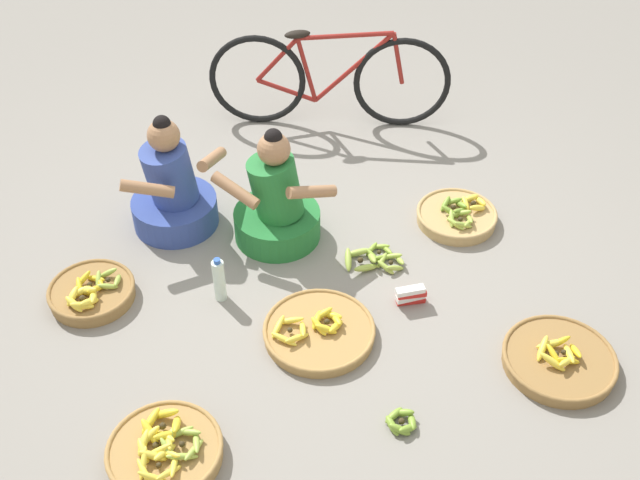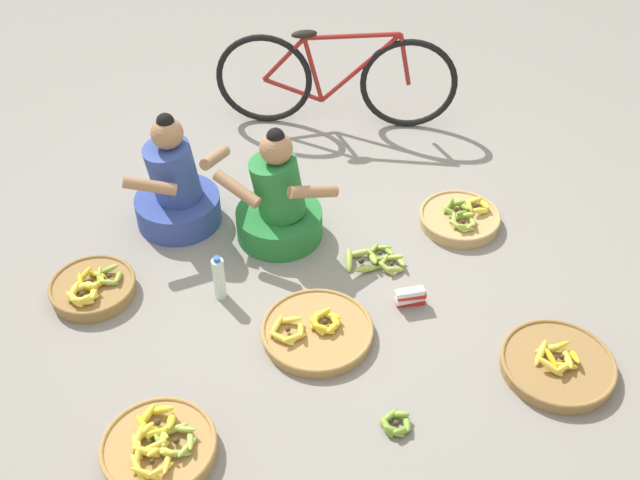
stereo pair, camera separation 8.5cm
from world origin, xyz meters
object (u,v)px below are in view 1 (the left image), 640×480
Objects in this scene: packet_carton_stack at (411,295)px; banana_basket_mid_left at (92,292)px; loose_bananas_near_bicycle at (401,422)px; banana_basket_mid_right at (165,451)px; vendor_woman_behind at (173,192)px; banana_basket_front_center at (559,359)px; loose_bananas_front_left at (374,258)px; banana_basket_near_vendor at (319,331)px; water_bottle at (219,280)px; banana_basket_front_right at (457,216)px; vendor_woman_front at (276,205)px; bicycle_leaning at (329,80)px.

banana_basket_mid_left is at bearing 164.40° from packet_carton_stack.
banana_basket_mid_right is at bearing 174.58° from loose_bananas_near_bicycle.
vendor_woman_behind is 1.60× the size of banana_basket_mid_left.
loose_bananas_front_left is (-0.68, 0.98, -0.01)m from banana_basket_front_center.
banana_basket_near_vendor is at bearing -133.64° from loose_bananas_front_left.
loose_bananas_near_bicycle is (1.38, -1.24, -0.03)m from banana_basket_mid_left.
loose_bananas_near_bicycle is at bearing -101.09° from loose_bananas_front_left.
water_bottle is at bearing 67.04° from banana_basket_mid_right.
banana_basket_front_center is at bearing -86.92° from banana_basket_front_right.
loose_bananas_near_bicycle is (-0.83, -1.36, -0.02)m from banana_basket_front_right.
banana_basket_near_vendor is at bearing -27.00° from banana_basket_mid_left.
vendor_woman_front is at bearing 100.29° from loose_bananas_near_bicycle.
banana_basket_mid_left is at bearing -140.79° from bicycle_leaning.
vendor_woman_behind reaches higher than banana_basket_mid_left.
bicycle_leaning is 3.07× the size of banana_basket_mid_right.
vendor_woman_front reaches higher than banana_basket_mid_left.
banana_basket_front_right reaches higher than packet_carton_stack.
banana_basket_near_vendor reaches higher than packet_carton_stack.
banana_basket_front_right is (1.11, -0.15, -0.19)m from vendor_woman_front.
bicycle_leaning is at bearing 110.12° from banana_basket_front_right.
vendor_woman_front is 1.80m from banana_basket_front_center.
banana_basket_near_vendor is 0.66m from loose_bananas_front_left.
packet_carton_stack is (1.17, -1.02, -0.18)m from vendor_woman_behind.
vendor_woman_behind is 2.13× the size of loose_bananas_front_left.
vendor_woman_behind is at bearing 154.39° from vendor_woman_front.
vendor_woman_behind reaches higher than water_bottle.
vendor_woman_front is at bearing 130.84° from banana_basket_front_center.
banana_basket_near_vendor is at bearing 32.36° from banana_basket_mid_right.
banana_basket_mid_right is at bearing -155.06° from packet_carton_stack.
banana_basket_front_right is at bearing 10.90° from water_bottle.
loose_bananas_front_left is at bearing -159.56° from banana_basket_front_right.
loose_bananas_front_left is at bearing 4.14° from water_bottle.
vendor_woman_front reaches higher than bicycle_leaning.
banana_basket_front_right is at bearing 33.52° from banana_basket_near_vendor.
water_bottle is (0.16, -0.72, -0.11)m from vendor_woman_behind.
banana_basket_mid_right reaches higher than banana_basket_near_vendor.
banana_basket_near_vendor is (-1.07, -0.71, -0.01)m from banana_basket_front_right.
water_bottle is (-0.91, -0.07, 0.11)m from loose_bananas_front_left.
loose_bananas_front_left is at bearing -31.29° from vendor_woman_behind.
water_bottle is (0.41, 0.96, 0.08)m from banana_basket_mid_right.
packet_carton_stack is at bearing -130.93° from banana_basket_front_right.
banana_basket_front_center reaches higher than loose_bananas_near_bicycle.
banana_basket_mid_left is (-2.22, -0.12, 0.00)m from banana_basket_front_right.
banana_basket_front_center is at bearing -43.02° from vendor_woman_behind.
vendor_woman_front is 0.46× the size of bicycle_leaning.
banana_basket_mid_right is (-0.86, -0.55, 0.02)m from banana_basket_near_vendor.
banana_basket_mid_left is (-1.74, -1.42, -0.31)m from bicycle_leaning.
packet_carton_stack is (1.41, 0.66, 0.01)m from banana_basket_mid_right.
banana_basket_mid_right reaches higher than banana_basket_mid_left.
packet_carton_stack is at bearing -51.72° from vendor_woman_front.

